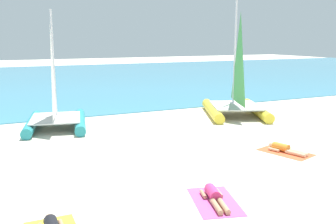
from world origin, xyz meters
TOP-DOWN VIEW (x-y plane):
  - ground_plane at (0.00, 10.00)m, footprint 120.00×120.00m
  - ocean_water at (0.00, 31.02)m, footprint 120.00×40.00m
  - sailboat_yellow at (5.50, 8.05)m, footprint 4.61×5.52m
  - sailboat_teal at (-3.88, 9.12)m, footprint 3.49×4.67m
  - towel_middle at (-1.44, -1.04)m, footprint 1.57×2.13m
  - sunbather_middle at (-1.43, -0.97)m, footprint 0.80×1.55m
  - towel_right at (3.25, 1.55)m, footprint 1.60×2.14m
  - sunbather_right at (3.23, 1.62)m, footprint 0.82×1.54m

SIDE VIEW (x-z plane):
  - ground_plane at x=0.00m, z-range 0.00..0.00m
  - towel_middle at x=-1.44m, z-range 0.00..0.01m
  - towel_right at x=3.25m, z-range 0.00..0.01m
  - ocean_water at x=0.00m, z-range 0.00..0.05m
  - sunbather_middle at x=-1.43m, z-range -0.02..0.28m
  - sunbather_right at x=3.23m, z-range -0.02..0.28m
  - sailboat_teal at x=-3.88m, z-range -1.93..3.56m
  - sailboat_yellow at x=5.50m, z-range -2.16..4.00m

